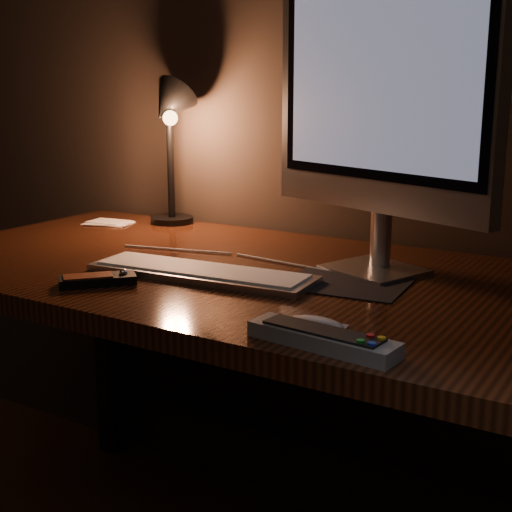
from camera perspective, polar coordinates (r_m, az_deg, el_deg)
The scene contains 10 objects.
desk at distance 1.51m, azimuth 2.30°, elevation -5.47°, with size 1.60×0.75×0.75m.
monitor at distance 1.40m, azimuth 9.87°, elevation 12.01°, with size 0.51×0.22×0.56m.
keyboard at distance 1.39m, azimuth -4.42°, elevation -1.28°, with size 0.46×0.13×0.02m, color silver.
mousepad at distance 1.35m, azimuth 7.23°, elevation -2.20°, with size 0.22×0.18×0.00m, color black.
mouse at distance 1.07m, azimuth 4.62°, elevation -5.74°, with size 0.10×0.05×0.02m, color white.
media_remote at distance 1.36m, azimuth -12.57°, elevation -1.85°, with size 0.13×0.14×0.03m.
tv_remote at distance 1.02m, azimuth 5.35°, elevation -6.57°, with size 0.23×0.08×0.03m.
papers at distance 1.96m, azimuth -11.73°, elevation 2.63°, with size 0.12×0.08×0.01m, color white.
desk_lamp at distance 1.88m, azimuth -6.96°, elevation 10.31°, with size 0.18×0.20×0.39m.
cable at distance 1.54m, azimuth -2.45°, elevation -0.06°, with size 0.00×0.00×0.51m, color white.
Camera 1 is at (0.69, 0.67, 1.11)m, focal length 50.00 mm.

